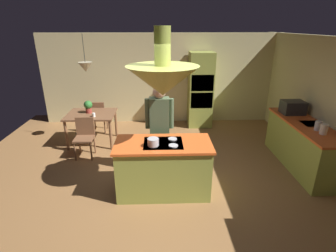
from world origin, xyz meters
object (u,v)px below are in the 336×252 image
Objects in this scene: kitchen_island at (163,168)px; chair_facing_island at (85,135)px; cooking_pot_on_cooktop at (153,142)px; canister_sugar at (318,126)px; microwave_on_counter at (293,107)px; oven_tower at (200,90)px; dining_table at (91,117)px; chair_by_back_wall at (98,115)px; person_at_island at (160,125)px; potted_plant_on_table at (88,106)px; cup_on_table at (94,115)px; canister_flour at (324,129)px.

chair_facing_island is (-1.70, 1.42, 0.03)m from kitchen_island.
kitchen_island is 0.58m from cooking_pot_on_cooktop.
kitchen_island is 2.93m from canister_sugar.
microwave_on_counter is (0.00, 0.97, 0.05)m from canister_sugar.
oven_tower is at bearing 71.26° from kitchen_island.
canister_sugar is (1.74, -2.79, -0.01)m from oven_tower.
chair_by_back_wall reaches higher than dining_table.
canister_sugar is at bearing -58.02° from oven_tower.
cooking_pot_on_cooktop is at bearing -97.52° from person_at_island.
potted_plant_on_table is (-0.06, 0.75, 0.42)m from chair_facing_island.
oven_tower is at bearing 20.64° from potted_plant_on_table.
potted_plant_on_table reaches higher than cup_on_table.
potted_plant_on_table is 0.37m from cup_on_table.
cup_on_table is 0.48× the size of canister_flour.
person_at_island is 9.92× the size of canister_sugar.
cooking_pot_on_cooktop is (-3.00, -1.56, -0.06)m from microwave_on_counter.
oven_tower is 2.83m from person_at_island.
chair_by_back_wall is 5.21m from canister_flour.
microwave_on_counter reaches higher than kitchen_island.
dining_table is 4.61m from microwave_on_counter.
oven_tower reaches higher than kitchen_island.
kitchen_island is at bearing 39.09° from cooking_pot_on_cooktop.
canister_flour is 3.03m from cooking_pot_on_cooktop.
kitchen_island reaches higher than chair_facing_island.
oven_tower reaches higher than canister_flour.
person_at_island reaches higher than canister_flour.
cooking_pot_on_cooktop is at bearing -140.91° from kitchen_island.
person_at_island is 2.90m from canister_sugar.
canister_flour is at bearing -19.86° from cup_on_table.
chair_by_back_wall is at bearing -170.61° from oven_tower.
kitchen_island is 3.47m from oven_tower.
person_at_island is 9.68× the size of cooking_pot_on_cooktop.
dining_table is 6.30× the size of cooking_pot_on_cooktop.
canister_flour reaches higher than kitchen_island.
chair_by_back_wall reaches higher than cup_on_table.
canister_flour is at bearing 151.12° from chair_by_back_wall.
cup_on_table is at bearing 125.27° from cooking_pot_on_cooktop.
person_at_island is at bearing 94.84° from kitchen_island.
potted_plant_on_table is 3.33× the size of cup_on_table.
kitchen_island is at bearing -51.01° from dining_table.
person_at_island is at bearing -114.10° from oven_tower.
person_at_island is at bearing 175.98° from canister_sugar.
oven_tower is (1.10, 3.24, 0.56)m from kitchen_island.
chair_facing_island is at bearing -105.51° from cup_on_table.
potted_plant_on_table is 2.80m from cooking_pot_on_cooktop.
microwave_on_counter reaches higher than cooking_pot_on_cooktop.
cooking_pot_on_cooktop is at bearing -168.95° from canister_sugar.
dining_table is (-2.80, -1.14, -0.37)m from oven_tower.
canister_flour is at bearing -59.61° from oven_tower.
cup_on_table is (-1.52, 1.21, -0.20)m from person_at_island.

